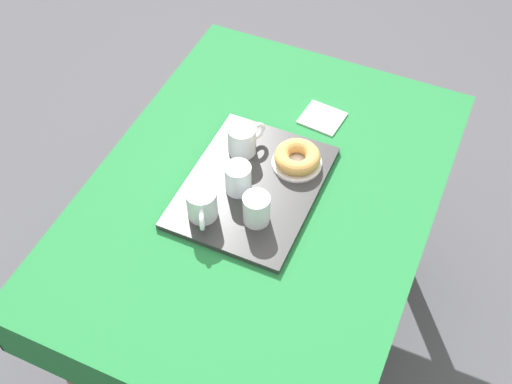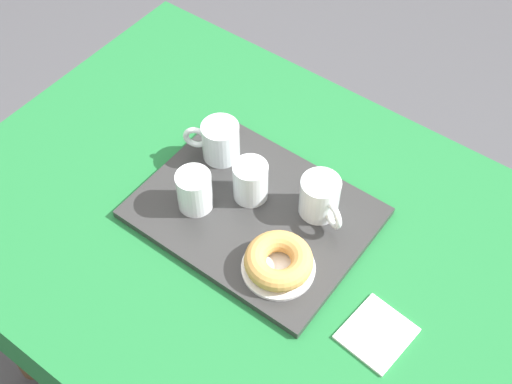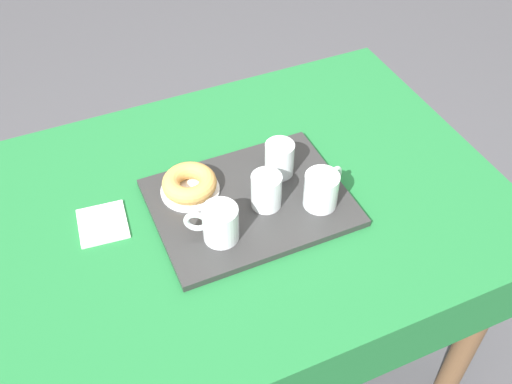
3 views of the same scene
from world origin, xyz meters
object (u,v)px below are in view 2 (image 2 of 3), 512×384
Objects in this scene: water_glass_near at (195,192)px; donut_plate_left at (278,268)px; water_glass_far at (251,182)px; sugar_donut_left at (279,261)px; tea_mug_right at (320,198)px; paper_napkin at (377,333)px; dining_table at (247,254)px; tea_mug_left at (220,142)px; serving_tray at (253,212)px.

donut_plate_left is at bearing 173.69° from water_glass_near.
water_glass_far is 0.18m from sugar_donut_left.
tea_mug_right and water_glass_near have the same top height.
water_glass_far is at bearing -36.66° from donut_plate_left.
water_glass_near is at bearing -2.86° from paper_napkin.
donut_plate_left is at bearing 95.07° from tea_mug_right.
tea_mug_right is 0.16m from donut_plate_left.
tea_mug_right is 1.30× the size of water_glass_far.
dining_table is 10.40× the size of paper_napkin.
water_glass_far is 0.63× the size of donut_plate_left.
sugar_donut_left is at bearing 0.72° from paper_napkin.
dining_table is 0.22m from tea_mug_right.
water_glass_near is at bearing 49.17° from water_glass_far.
tea_mug_left is 1.31× the size of water_glass_far.
tea_mug_right is at bearing -84.93° from donut_plate_left.
water_glass_near reaches higher than serving_tray.
serving_tray is at bearing 152.42° from tea_mug_left.
donut_plate_left is at bearing 154.56° from dining_table.
tea_mug_right reaches higher than paper_napkin.
dining_table is 14.08× the size of water_glass_near.
paper_napkin is at bearing 177.14° from water_glass_near.
serving_tray is at bearing -34.41° from sugar_donut_left.
dining_table is at bearing 94.31° from serving_tray.
tea_mug_left is 0.96× the size of paper_napkin.
tea_mug_left is 1.31× the size of water_glass_near.
water_glass_near is 1.00× the size of water_glass_far.
serving_tray is 5.14× the size of water_glass_near.
dining_table is at bearing -25.44° from sugar_donut_left.
tea_mug_right is 0.15m from sugar_donut_left.
paper_napkin is (-0.35, 0.10, -0.05)m from water_glass_far.
serving_tray is 0.14m from tea_mug_right.
tea_mug_left is 0.88× the size of sugar_donut_left.
sugar_donut_left reaches higher than donut_plate_left.
water_glass_far reaches higher than paper_napkin.
sugar_donut_left is at bearing 143.34° from water_glass_far.
tea_mug_right is at bearing -179.73° from tea_mug_left.
water_glass_near reaches higher than sugar_donut_left.
water_glass_far is 0.74× the size of paper_napkin.
dining_table is at bearing -162.79° from water_glass_near.
tea_mug_left is at bearing -17.94° from paper_napkin.
donut_plate_left is at bearing 0.00° from sugar_donut_left.
paper_napkin is (-0.32, 0.08, -0.01)m from serving_tray.
serving_tray is 0.33m from paper_napkin.
water_glass_far is 0.37m from paper_napkin.
serving_tray is at bearing -34.41° from donut_plate_left.
tea_mug_right is 0.27m from paper_napkin.
sugar_donut_left is at bearing 145.59° from serving_tray.
serving_tray is 3.80× the size of paper_napkin.
dining_table is 0.34m from paper_napkin.
serving_tray is (0.00, -0.03, 0.12)m from dining_table.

